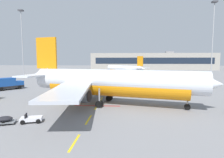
% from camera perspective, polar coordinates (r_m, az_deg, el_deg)
% --- Properties ---
extents(ground, '(400.00, 400.00, 0.00)m').
position_cam_1_polar(ground, '(53.71, 22.65, -3.15)').
color(ground, slate).
extents(apron_paint_markings, '(8.00, 96.81, 0.01)m').
position_cam_1_polar(apron_paint_markings, '(49.16, -1.68, -3.49)').
color(apron_paint_markings, yellow).
rests_on(apron_paint_markings, ground).
extents(airliner_foreground, '(34.49, 33.65, 12.20)m').
position_cam_1_polar(airliner_foreground, '(33.80, 0.05, -1.01)').
color(airliner_foreground, silver).
rests_on(airliner_foreground, ground).
extents(airliner_mid_left, '(22.48, 22.96, 9.48)m').
position_cam_1_polar(airliner_mid_left, '(98.54, 3.78, 2.99)').
color(airliner_mid_left, silver).
rests_on(airliner_mid_left, ground).
extents(catering_truck, '(6.28, 6.95, 3.14)m').
position_cam_1_polar(catering_truck, '(57.56, -28.47, -1.18)').
color(catering_truck, black).
rests_on(catering_truck, ground).
extents(ground_power_truck, '(6.13, 7.03, 3.14)m').
position_cam_1_polar(ground_power_truck, '(57.63, 19.76, -0.81)').
color(ground_power_truck, black).
rests_on(ground_power_truck, ground).
extents(uld_cargo_container, '(1.85, 1.81, 1.60)m').
position_cam_1_polar(uld_cargo_container, '(39.66, -14.37, -4.78)').
color(uld_cargo_container, '#194C9E').
rests_on(uld_cargo_container, ground).
extents(apron_light_mast_near, '(1.80, 1.80, 28.10)m').
position_cam_1_polar(apron_light_mast_near, '(89.43, -25.13, 11.24)').
color(apron_light_mast_near, slate).
rests_on(apron_light_mast_near, ground).
extents(apron_light_mast_far, '(1.80, 1.80, 28.86)m').
position_cam_1_polar(apron_light_mast_far, '(81.11, 27.78, 12.02)').
color(apron_light_mast_far, slate).
rests_on(apron_light_mast_far, ground).
extents(terminal_satellite, '(94.57, 27.78, 14.26)m').
position_cam_1_polar(terminal_satellite, '(159.66, 11.60, 5.15)').
color(terminal_satellite, '#9E998E').
rests_on(terminal_satellite, ground).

